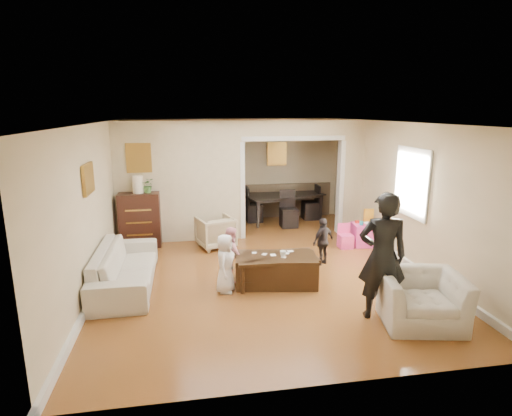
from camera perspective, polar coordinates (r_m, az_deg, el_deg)
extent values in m
plane|color=#A26329|center=(7.76, 0.25, -7.91)|extent=(7.00, 7.00, 0.00)
cube|color=beige|center=(9.05, -10.35, 3.51)|extent=(2.75, 0.18, 2.60)
cube|color=beige|center=(9.78, 12.86, 4.12)|extent=(0.55, 0.18, 2.60)
cube|color=beige|center=(9.23, 5.17, 10.89)|extent=(2.22, 0.18, 0.35)
cube|color=white|center=(7.91, 20.70, 3.30)|extent=(0.03, 0.95, 1.10)
cube|color=brown|center=(8.93, -15.84, 6.66)|extent=(0.45, 0.03, 0.55)
cube|color=brown|center=(6.76, -22.09, 3.76)|extent=(0.03, 0.55, 0.40)
cube|color=brown|center=(10.88, 2.88, 7.46)|extent=(0.45, 0.03, 0.55)
imported|color=beige|center=(7.12, -17.54, -7.73)|extent=(0.88, 2.24, 0.65)
imported|color=tan|center=(8.71, -5.60, -3.29)|extent=(0.88, 0.90, 0.65)
imported|color=beige|center=(6.10, 21.72, -11.55)|extent=(1.22, 1.11, 0.69)
cube|color=#33140F|center=(9.01, -15.65, -1.55)|extent=(0.83, 0.47, 1.14)
cylinder|color=#FFF2CF|center=(8.86, -15.96, 3.15)|extent=(0.22, 0.22, 0.36)
imported|color=#426C30|center=(8.84, -14.66, 3.04)|extent=(0.27, 0.24, 0.31)
cube|color=#362111|center=(6.90, 2.79, -8.52)|extent=(1.40, 0.85, 0.49)
imported|color=silver|center=(6.77, 3.74, -6.31)|extent=(0.12, 0.12, 0.10)
cube|color=#EE3E9E|center=(9.11, 14.67, -3.56)|extent=(0.53, 0.53, 0.46)
cube|color=yellow|center=(9.15, 15.24, -1.05)|extent=(0.21, 0.09, 0.30)
cylinder|color=#24B8B5|center=(8.96, 14.31, -2.03)|extent=(0.08, 0.08, 0.08)
cube|color=red|center=(9.10, 13.76, -1.85)|extent=(0.09, 0.08, 0.05)
imported|color=white|center=(8.96, 15.36, -2.17)|extent=(0.25, 0.25, 0.06)
imported|color=black|center=(10.80, 3.71, 0.13)|extent=(2.19, 1.56, 0.70)
imported|color=black|center=(5.87, 17.01, -6.38)|extent=(0.73, 0.56, 1.78)
imported|color=white|center=(6.55, -4.25, -7.61)|extent=(0.43, 0.53, 0.94)
imported|color=pink|center=(6.99, -3.37, -6.32)|extent=(0.43, 0.51, 0.93)
imported|color=black|center=(7.78, 9.21, -4.53)|extent=(0.56, 0.46, 0.89)
cube|color=white|center=(6.87, 1.16, -6.37)|extent=(0.11, 0.11, 0.00)
cube|color=white|center=(6.93, 4.32, -6.24)|extent=(0.09, 0.10, 0.00)
cube|color=white|center=(7.04, 4.74, -5.93)|extent=(0.10, 0.09, 0.00)
cube|color=white|center=(6.93, -0.25, -6.18)|extent=(0.09, 0.10, 0.00)
cube|color=white|center=(6.75, 3.82, -6.77)|extent=(0.10, 0.09, 0.00)
cube|color=white|center=(6.84, 2.37, -6.47)|extent=(0.09, 0.11, 0.00)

